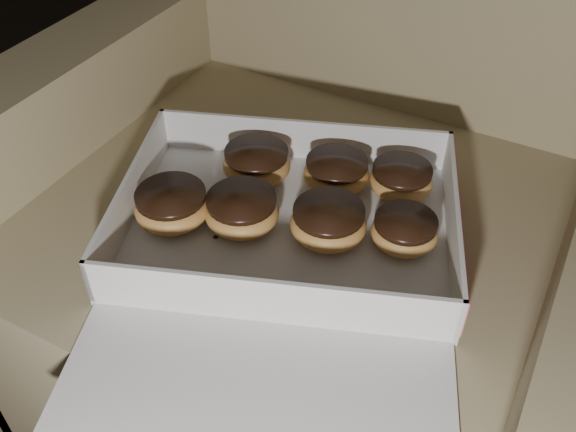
# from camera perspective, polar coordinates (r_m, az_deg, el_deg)

# --- Properties ---
(armchair) EXTENTS (0.96, 0.81, 1.01)m
(armchair) POSITION_cam_1_polar(r_m,az_deg,el_deg) (1.08, 2.85, -1.98)
(armchair) COLOR #847654
(armchair) RESTS_ON floor
(bakery_box) EXTENTS (0.59, 0.64, 0.07)m
(bakery_box) POSITION_cam_1_polar(r_m,az_deg,el_deg) (0.85, -0.19, -2.80)
(bakery_box) COLOR silver
(bakery_box) RESTS_ON armchair
(donut_a) EXTENTS (0.10, 0.10, 0.05)m
(donut_a) POSITION_cam_1_polar(r_m,az_deg,el_deg) (0.89, -10.28, 0.89)
(donut_a) COLOR gold
(donut_a) RESTS_ON bakery_box
(donut_b) EXTENTS (0.10, 0.10, 0.05)m
(donut_b) POSITION_cam_1_polar(r_m,az_deg,el_deg) (0.87, -4.12, 0.49)
(donut_b) COLOR gold
(donut_b) RESTS_ON bakery_box
(donut_c) EXTENTS (0.09, 0.09, 0.05)m
(donut_c) POSITION_cam_1_polar(r_m,az_deg,el_deg) (0.94, 10.02, 3.21)
(donut_c) COLOR gold
(donut_c) RESTS_ON bakery_box
(donut_d) EXTENTS (0.09, 0.09, 0.04)m
(donut_d) POSITION_cam_1_polar(r_m,az_deg,el_deg) (0.86, 10.32, -1.32)
(donut_d) COLOR gold
(donut_d) RESTS_ON bakery_box
(donut_e) EXTENTS (0.10, 0.10, 0.05)m
(donut_e) POSITION_cam_1_polar(r_m,az_deg,el_deg) (0.86, 3.61, -0.56)
(donut_e) COLOR gold
(donut_e) RESTS_ON bakery_box
(donut_f) EXTENTS (0.10, 0.10, 0.05)m
(donut_f) POSITION_cam_1_polar(r_m,az_deg,el_deg) (0.94, 4.32, 3.88)
(donut_f) COLOR gold
(donut_f) RESTS_ON bakery_box
(donut_g) EXTENTS (0.10, 0.10, 0.05)m
(donut_g) POSITION_cam_1_polar(r_m,az_deg,el_deg) (0.96, -2.80, 4.71)
(donut_g) COLOR gold
(donut_g) RESTS_ON bakery_box
(crumb_a) EXTENTS (0.01, 0.01, 0.00)m
(crumb_a) POSITION_cam_1_polar(r_m,az_deg,el_deg) (0.88, -6.46, -1.87)
(crumb_a) COLOR black
(crumb_a) RESTS_ON bakery_box
(crumb_b) EXTENTS (0.01, 0.01, 0.00)m
(crumb_b) POSITION_cam_1_polar(r_m,az_deg,el_deg) (0.85, -14.57, -5.13)
(crumb_b) COLOR black
(crumb_b) RESTS_ON bakery_box
(crumb_c) EXTENTS (0.01, 0.01, 0.00)m
(crumb_c) POSITION_cam_1_polar(r_m,az_deg,el_deg) (0.81, -5.64, -6.65)
(crumb_c) COLOR black
(crumb_c) RESTS_ON bakery_box
(crumb_d) EXTENTS (0.01, 0.01, 0.00)m
(crumb_d) POSITION_cam_1_polar(r_m,az_deg,el_deg) (0.79, 8.27, -8.17)
(crumb_d) COLOR black
(crumb_d) RESTS_ON bakery_box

